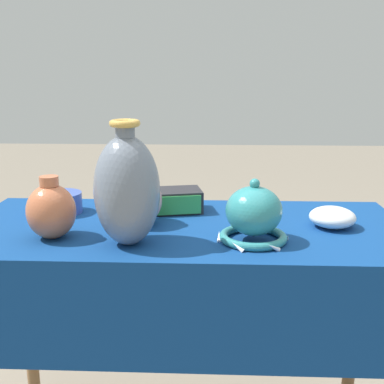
{
  "coord_description": "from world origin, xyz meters",
  "views": [
    {
      "loc": [
        0.08,
        -1.33,
        1.21
      ],
      "look_at": [
        0.03,
        -0.11,
        0.91
      ],
      "focal_mm": 45.0,
      "sensor_mm": 36.0,
      "label": 1
    }
  ],
  "objects_px": {
    "mosaic_tile_box": "(176,200)",
    "pot_squat_cobalt": "(60,203)",
    "vase_dome_bell": "(254,216)",
    "bowl_shallow_porcelain": "(332,217)",
    "jar_round_terracotta": "(51,211)",
    "jar_round_celadon": "(119,192)",
    "vase_tall_bulbous": "(127,190)",
    "jar_round_rose": "(139,200)"
  },
  "relations": [
    {
      "from": "mosaic_tile_box",
      "to": "pot_squat_cobalt",
      "type": "bearing_deg",
      "value": 173.0
    },
    {
      "from": "jar_round_terracotta",
      "to": "pot_squat_cobalt",
      "type": "height_order",
      "value": "jar_round_terracotta"
    },
    {
      "from": "vase_dome_bell",
      "to": "pot_squat_cobalt",
      "type": "height_order",
      "value": "vase_dome_bell"
    },
    {
      "from": "mosaic_tile_box",
      "to": "pot_squat_cobalt",
      "type": "relative_size",
      "value": 1.31
    },
    {
      "from": "vase_tall_bulbous",
      "to": "mosaic_tile_box",
      "type": "relative_size",
      "value": 1.8
    },
    {
      "from": "jar_round_rose",
      "to": "jar_round_celadon",
      "type": "bearing_deg",
      "value": 118.54
    },
    {
      "from": "jar_round_terracotta",
      "to": "jar_round_rose",
      "type": "height_order",
      "value": "jar_round_terracotta"
    },
    {
      "from": "jar_round_terracotta",
      "to": "jar_round_rose",
      "type": "xyz_separation_m",
      "value": [
        0.21,
        0.13,
        -0.0
      ]
    },
    {
      "from": "pot_squat_cobalt",
      "to": "mosaic_tile_box",
      "type": "bearing_deg",
      "value": 5.08
    },
    {
      "from": "vase_tall_bulbous",
      "to": "pot_squat_cobalt",
      "type": "height_order",
      "value": "vase_tall_bulbous"
    },
    {
      "from": "vase_tall_bulbous",
      "to": "mosaic_tile_box",
      "type": "height_order",
      "value": "vase_tall_bulbous"
    },
    {
      "from": "jar_round_celadon",
      "to": "vase_dome_bell",
      "type": "bearing_deg",
      "value": -36.18
    },
    {
      "from": "vase_tall_bulbous",
      "to": "jar_round_terracotta",
      "type": "height_order",
      "value": "vase_tall_bulbous"
    },
    {
      "from": "jar_round_rose",
      "to": "bowl_shallow_porcelain",
      "type": "xyz_separation_m",
      "value": [
        0.56,
        -0.0,
        -0.04
      ]
    },
    {
      "from": "vase_tall_bulbous",
      "to": "mosaic_tile_box",
      "type": "bearing_deg",
      "value": 72.14
    },
    {
      "from": "vase_dome_bell",
      "to": "jar_round_terracotta",
      "type": "distance_m",
      "value": 0.53
    },
    {
      "from": "jar_round_terracotta",
      "to": "jar_round_rose",
      "type": "distance_m",
      "value": 0.25
    },
    {
      "from": "jar_round_terracotta",
      "to": "jar_round_celadon",
      "type": "bearing_deg",
      "value": 67.99
    },
    {
      "from": "jar_round_terracotta",
      "to": "pot_squat_cobalt",
      "type": "bearing_deg",
      "value": 102.54
    },
    {
      "from": "vase_tall_bulbous",
      "to": "jar_round_terracotta",
      "type": "bearing_deg",
      "value": 169.43
    },
    {
      "from": "jar_round_terracotta",
      "to": "jar_round_celadon",
      "type": "relative_size",
      "value": 1.38
    },
    {
      "from": "vase_tall_bulbous",
      "to": "jar_round_terracotta",
      "type": "xyz_separation_m",
      "value": [
        -0.21,
        0.04,
        -0.07
      ]
    },
    {
      "from": "vase_dome_bell",
      "to": "bowl_shallow_porcelain",
      "type": "relative_size",
      "value": 1.45
    },
    {
      "from": "mosaic_tile_box",
      "to": "jar_round_celadon",
      "type": "distance_m",
      "value": 0.19
    },
    {
      "from": "mosaic_tile_box",
      "to": "jar_round_terracotta",
      "type": "relative_size",
      "value": 1.05
    },
    {
      "from": "vase_dome_bell",
      "to": "jar_round_celadon",
      "type": "relative_size",
      "value": 1.56
    },
    {
      "from": "vase_tall_bulbous",
      "to": "vase_dome_bell",
      "type": "relative_size",
      "value": 1.68
    },
    {
      "from": "jar_round_terracotta",
      "to": "bowl_shallow_porcelain",
      "type": "relative_size",
      "value": 1.29
    },
    {
      "from": "vase_tall_bulbous",
      "to": "jar_round_celadon",
      "type": "distance_m",
      "value": 0.36
    },
    {
      "from": "vase_dome_bell",
      "to": "bowl_shallow_porcelain",
      "type": "bearing_deg",
      "value": 29.27
    },
    {
      "from": "vase_tall_bulbous",
      "to": "jar_round_terracotta",
      "type": "distance_m",
      "value": 0.23
    },
    {
      "from": "mosaic_tile_box",
      "to": "bowl_shallow_porcelain",
      "type": "bearing_deg",
      "value": -29.16
    },
    {
      "from": "vase_tall_bulbous",
      "to": "mosaic_tile_box",
      "type": "xyz_separation_m",
      "value": [
        0.1,
        0.31,
        -0.11
      ]
    },
    {
      "from": "bowl_shallow_porcelain",
      "to": "vase_tall_bulbous",
      "type": "bearing_deg",
      "value": -163.08
    },
    {
      "from": "vase_tall_bulbous",
      "to": "jar_round_celadon",
      "type": "height_order",
      "value": "vase_tall_bulbous"
    },
    {
      "from": "pot_squat_cobalt",
      "to": "bowl_shallow_porcelain",
      "type": "distance_m",
      "value": 0.83
    },
    {
      "from": "jar_round_terracotta",
      "to": "jar_round_celadon",
      "type": "distance_m",
      "value": 0.32
    },
    {
      "from": "vase_dome_bell",
      "to": "jar_round_terracotta",
      "type": "bearing_deg",
      "value": 179.82
    },
    {
      "from": "vase_dome_bell",
      "to": "mosaic_tile_box",
      "type": "distance_m",
      "value": 0.35
    },
    {
      "from": "vase_dome_bell",
      "to": "mosaic_tile_box",
      "type": "relative_size",
      "value": 1.07
    },
    {
      "from": "jar_round_rose",
      "to": "bowl_shallow_porcelain",
      "type": "distance_m",
      "value": 0.56
    },
    {
      "from": "mosaic_tile_box",
      "to": "pot_squat_cobalt",
      "type": "distance_m",
      "value": 0.37
    }
  ]
}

